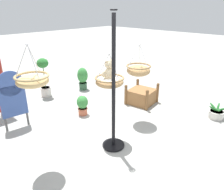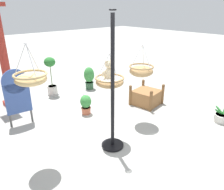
# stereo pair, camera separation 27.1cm
# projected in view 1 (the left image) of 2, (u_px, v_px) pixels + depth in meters

# --- Properties ---
(ground_plane) EXTENTS (40.00, 40.00, 0.00)m
(ground_plane) POSITION_uv_depth(u_px,v_px,m) (114.00, 139.00, 4.55)
(ground_plane) COLOR #9E9E99
(display_pole_central) EXTENTS (0.44, 0.44, 2.55)m
(display_pole_central) POSITION_uv_depth(u_px,v_px,m) (114.00, 110.00, 4.04)
(display_pole_central) COLOR black
(display_pole_central) RESTS_ON ground
(hanging_basket_with_teddy) EXTENTS (0.56, 0.56, 0.65)m
(hanging_basket_with_teddy) POSITION_uv_depth(u_px,v_px,m) (110.00, 81.00, 4.12)
(hanging_basket_with_teddy) COLOR #A37F51
(teddy_bear) EXTENTS (0.29, 0.26, 0.42)m
(teddy_bear) POSITION_uv_depth(u_px,v_px,m) (109.00, 72.00, 4.06)
(teddy_bear) COLOR beige
(hanging_basket_left_high) EXTENTS (0.51, 0.51, 0.64)m
(hanging_basket_left_high) POSITION_uv_depth(u_px,v_px,m) (32.00, 80.00, 3.24)
(hanging_basket_left_high) COLOR tan
(hanging_basket_right_low) EXTENTS (0.55, 0.55, 0.71)m
(hanging_basket_right_low) POSITION_uv_depth(u_px,v_px,m) (138.00, 70.00, 4.86)
(hanging_basket_right_low) COLOR #A37F51
(wooden_planter_box) EXTENTS (0.83, 0.83, 0.58)m
(wooden_planter_box) POSITION_uv_depth(u_px,v_px,m) (142.00, 96.00, 6.18)
(wooden_planter_box) COLOR olive
(wooden_planter_box) RESTS_ON ground
(potted_plant_fern_front) EXTENTS (0.45, 0.49, 0.36)m
(potted_plant_fern_front) POSITION_uv_depth(u_px,v_px,m) (216.00, 113.00, 5.38)
(potted_plant_fern_front) COLOR beige
(potted_plant_fern_front) RESTS_ON ground
(potted_plant_flowering_red) EXTENTS (0.34, 0.34, 1.18)m
(potted_plant_flowering_red) POSITION_uv_depth(u_px,v_px,m) (44.00, 77.00, 6.54)
(potted_plant_flowering_red) COLOR beige
(potted_plant_flowering_red) RESTS_ON ground
(potted_plant_tall_leafy) EXTENTS (0.28, 0.28, 0.53)m
(potted_plant_tall_leafy) POSITION_uv_depth(u_px,v_px,m) (82.00, 105.00, 5.49)
(potted_plant_tall_leafy) COLOR #BC6042
(potted_plant_tall_leafy) RESTS_ON ground
(potted_plant_bushy_green) EXTENTS (0.34, 0.34, 0.75)m
(potted_plant_bushy_green) POSITION_uv_depth(u_px,v_px,m) (83.00, 78.00, 7.14)
(potted_plant_bushy_green) COLOR #2D5638
(potted_plant_bushy_green) RESTS_ON ground
(display_sign_board) EXTENTS (0.56, 0.11, 1.34)m
(display_sign_board) POSITION_uv_depth(u_px,v_px,m) (12.00, 95.00, 4.71)
(display_sign_board) COLOR #334C8C
(display_sign_board) RESTS_ON ground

